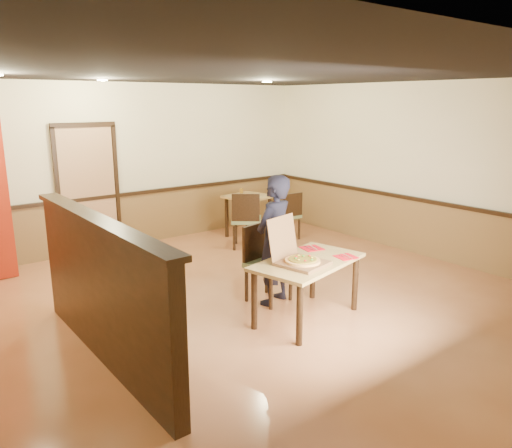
% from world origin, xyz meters
% --- Properties ---
extents(floor, '(7.00, 7.00, 0.00)m').
position_xyz_m(floor, '(0.00, 0.00, 0.00)').
color(floor, '#CD7F4F').
rests_on(floor, ground).
extents(ceiling, '(7.00, 7.00, 0.00)m').
position_xyz_m(ceiling, '(0.00, 0.00, 2.80)').
color(ceiling, black).
rests_on(ceiling, wall_back).
extents(wall_back, '(7.00, 0.00, 7.00)m').
position_xyz_m(wall_back, '(0.00, 3.50, 1.40)').
color(wall_back, '#FFF5C7').
rests_on(wall_back, floor).
extents(wall_right, '(0.00, 7.00, 7.00)m').
position_xyz_m(wall_right, '(3.50, 0.00, 1.40)').
color(wall_right, '#FFF5C7').
rests_on(wall_right, floor).
extents(wainscot_back, '(7.00, 0.04, 0.90)m').
position_xyz_m(wainscot_back, '(0.00, 3.47, 0.45)').
color(wainscot_back, brown).
rests_on(wainscot_back, floor).
extents(chair_rail_back, '(7.00, 0.06, 0.06)m').
position_xyz_m(chair_rail_back, '(0.00, 3.45, 0.92)').
color(chair_rail_back, black).
rests_on(chair_rail_back, wall_back).
extents(wainscot_right, '(0.04, 7.00, 0.90)m').
position_xyz_m(wainscot_right, '(3.47, 0.00, 0.45)').
color(wainscot_right, brown).
rests_on(wainscot_right, floor).
extents(chair_rail_right, '(0.06, 7.00, 0.06)m').
position_xyz_m(chair_rail_right, '(3.45, 0.00, 0.92)').
color(chair_rail_right, black).
rests_on(chair_rail_right, wall_right).
extents(back_door, '(0.90, 0.06, 2.10)m').
position_xyz_m(back_door, '(-0.80, 3.46, 1.05)').
color(back_door, tan).
rests_on(back_door, wall_back).
extents(booth_partition, '(0.20, 3.10, 1.44)m').
position_xyz_m(booth_partition, '(-2.00, -0.20, 0.74)').
color(booth_partition, black).
rests_on(booth_partition, floor).
extents(spot_b, '(0.14, 0.14, 0.02)m').
position_xyz_m(spot_b, '(-0.80, 2.50, 2.78)').
color(spot_b, '#FFF4B2').
rests_on(spot_b, ceiling).
extents(spot_c, '(0.14, 0.14, 0.02)m').
position_xyz_m(spot_c, '(1.40, 1.50, 2.78)').
color(spot_c, '#FFF4B2').
rests_on(spot_c, ceiling).
extents(main_table, '(1.48, 1.05, 0.72)m').
position_xyz_m(main_table, '(0.22, -0.72, 0.61)').
color(main_table, tan).
rests_on(main_table, floor).
extents(diner_chair, '(0.57, 0.57, 0.98)m').
position_xyz_m(diner_chair, '(0.20, 0.05, 0.53)').
color(diner_chair, olive).
rests_on(diner_chair, floor).
extents(side_chair_left, '(0.69, 0.69, 0.99)m').
position_xyz_m(side_chair_left, '(1.39, 2.03, 0.54)').
color(side_chair_left, olive).
rests_on(side_chair_left, floor).
extents(side_chair_right, '(0.45, 0.45, 0.88)m').
position_xyz_m(side_chair_right, '(2.34, 2.03, 0.48)').
color(side_chair_right, olive).
rests_on(side_chair_right, floor).
extents(side_table, '(0.86, 0.86, 0.78)m').
position_xyz_m(side_table, '(1.89, 2.64, 0.60)').
color(side_table, tan).
rests_on(side_table, floor).
extents(diner, '(0.69, 0.56, 1.63)m').
position_xyz_m(diner, '(0.23, -0.10, 0.82)').
color(diner, black).
rests_on(diner, floor).
extents(pizza_box, '(0.59, 0.66, 0.51)m').
position_xyz_m(pizza_box, '(0.04, -0.75, 0.79)').
color(pizza_box, brown).
rests_on(pizza_box, main_table).
extents(pizza, '(0.52, 0.52, 0.03)m').
position_xyz_m(pizza, '(0.05, -0.81, 0.77)').
color(pizza, '#EBAE55').
rests_on(pizza, pizza_box).
extents(napkin_near, '(0.26, 0.26, 0.01)m').
position_xyz_m(napkin_near, '(0.65, -0.91, 0.72)').
color(napkin_near, red).
rests_on(napkin_near, main_table).
extents(napkin_far, '(0.29, 0.29, 0.01)m').
position_xyz_m(napkin_far, '(0.58, -0.41, 0.72)').
color(napkin_far, red).
rests_on(napkin_far, main_table).
extents(condiment, '(0.06, 0.06, 0.14)m').
position_xyz_m(condiment, '(1.77, 2.69, 0.85)').
color(condiment, brown).
rests_on(condiment, side_table).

